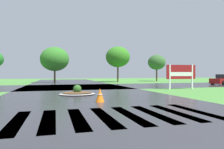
{
  "coord_description": "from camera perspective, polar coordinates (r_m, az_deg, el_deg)",
  "views": [
    {
      "loc": [
        -2.04,
        -2.12,
        1.44
      ],
      "look_at": [
        2.17,
        12.79,
        1.38
      ],
      "focal_mm": 32.29,
      "sensor_mm": 36.0,
      "label": 1
    }
  ],
  "objects": [
    {
      "name": "estate_billboard",
      "position": [
        19.87,
        18.97,
        0.41
      ],
      "size": [
        2.94,
        0.29,
        2.32
      ],
      "rotation": [
        0.0,
        0.0,
        3.07
      ],
      "color": "white",
      "rests_on": "ground"
    },
    {
      "name": "traffic_cone",
      "position": [
        10.31,
        -3.45,
        -5.89
      ],
      "size": [
        0.45,
        0.45,
        0.7
      ],
      "color": "orange",
      "rests_on": "ground"
    },
    {
      "name": "crosswalk_stripes",
      "position": [
        7.05,
        1.44,
        -11.54
      ],
      "size": [
        6.75,
        3.38,
        0.01
      ],
      "color": "white",
      "rests_on": "ground"
    },
    {
      "name": "asphalt_roadway",
      "position": [
        12.37,
        -6.21,
        -6.45
      ],
      "size": [
        11.02,
        80.0,
        0.01
      ],
      "primitive_type": "cube",
      "color": "#2B2B30",
      "rests_on": "ground"
    },
    {
      "name": "background_treeline",
      "position": [
        34.23,
        -12.24,
        4.35
      ],
      "size": [
        39.84,
        5.66,
        6.18
      ],
      "color": "#4C3823",
      "rests_on": "ground"
    },
    {
      "name": "median_island",
      "position": [
        14.09,
        -9.8,
        -5.09
      ],
      "size": [
        2.47,
        2.13,
        0.68
      ],
      "color": "#9E9B93",
      "rests_on": "ground"
    },
    {
      "name": "asphalt_cross_road",
      "position": [
        22.71,
        -10.61,
        -3.42
      ],
      "size": [
        90.0,
        9.92,
        0.01
      ],
      "primitive_type": "cube",
      "color": "#2B2B30",
      "rests_on": "ground"
    }
  ]
}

